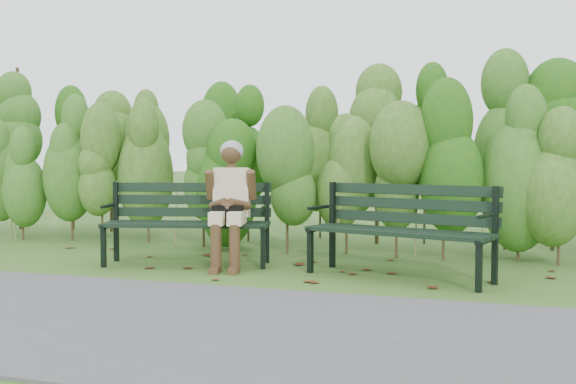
% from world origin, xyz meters
% --- Properties ---
extents(ground, '(80.00, 80.00, 0.00)m').
position_xyz_m(ground, '(0.00, 0.00, 0.00)').
color(ground, '#3C5B23').
extents(footpath, '(60.00, 2.50, 0.01)m').
position_xyz_m(footpath, '(0.00, -2.20, 0.01)').
color(footpath, '#474749').
rests_on(footpath, ground).
extents(hedge_band, '(11.04, 1.67, 2.42)m').
position_xyz_m(hedge_band, '(0.00, 1.86, 1.26)').
color(hedge_band, '#47381E').
rests_on(hedge_band, ground).
extents(leaf_litter, '(5.66, 2.21, 0.01)m').
position_xyz_m(leaf_litter, '(-0.02, -0.10, 0.00)').
color(leaf_litter, '#5A2813').
rests_on(leaf_litter, ground).
extents(bench_left, '(1.76, 0.95, 0.84)m').
position_xyz_m(bench_left, '(-1.01, 0.13, 0.50)').
color(bench_left, black).
rests_on(bench_left, ground).
extents(bench_right, '(1.80, 1.02, 0.86)m').
position_xyz_m(bench_right, '(1.21, 0.05, 0.50)').
color(bench_right, black).
rests_on(bench_right, ground).
extents(seated_woman, '(0.55, 0.80, 1.27)m').
position_xyz_m(seated_woman, '(-0.52, 0.08, 0.71)').
color(seated_woman, beige).
rests_on(seated_woman, ground).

